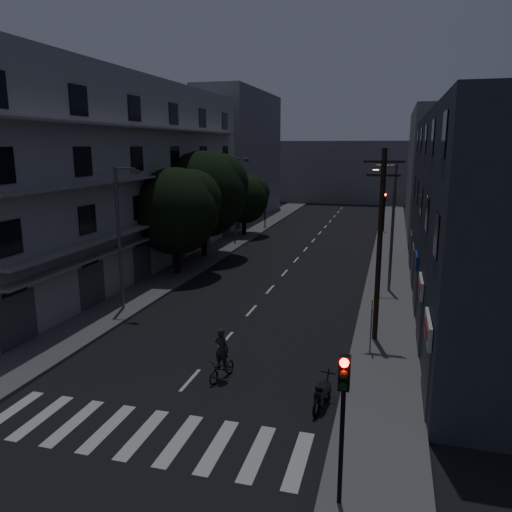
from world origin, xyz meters
The scene contains 23 objects.
ground centered at (0.00, 25.00, 0.00)m, with size 160.00×160.00×0.00m, color black.
sidewalk_left centered at (-7.50, 25.00, 0.07)m, with size 3.00×90.00×0.15m, color #565659.
sidewalk_right centered at (7.50, 25.00, 0.07)m, with size 3.00×90.00×0.15m, color #565659.
crosswalk centered at (0.00, -2.00, 0.00)m, with size 10.90×3.00×0.01m.
lane_markings centered at (0.00, 31.25, 0.01)m, with size 0.15×60.50×0.01m.
building_left centered at (-11.98, 18.00, 6.99)m, with size 7.00×36.00×14.00m.
building_right centered at (11.99, 14.00, 5.50)m, with size 6.19×28.00×11.00m.
building_far_left centered at (-12.00, 48.00, 8.00)m, with size 6.00×20.00×16.00m, color slate.
building_far_right centered at (12.00, 42.00, 6.50)m, with size 6.00×20.00×13.00m, color slate.
building_far_end centered at (0.00, 70.00, 5.00)m, with size 24.00×8.00×10.00m, color slate.
tree_near centered at (-7.36, 17.40, 4.93)m, with size 6.20×6.20×7.65m.
tree_mid centered at (-7.55, 23.35, 5.60)m, with size 7.09×7.09×8.72m.
tree_far centered at (-7.38, 34.30, 4.04)m, with size 5.02×5.02×6.21m.
traffic_signal_near centered at (6.58, -3.73, 3.10)m, with size 0.28×0.37×4.10m.
traffic_signal_far_right centered at (6.62, 40.11, 3.10)m, with size 0.28×0.37×4.10m.
traffic_signal_far_left centered at (-6.63, 39.88, 3.10)m, with size 0.28×0.37×4.10m.
street_lamp_left_near centered at (-7.00, 9.12, 4.60)m, with size 1.51×0.25×8.00m.
street_lamp_right centered at (7.42, 16.86, 4.60)m, with size 1.51×0.25×8.00m.
street_lamp_left_far centered at (-7.27, 31.13, 4.60)m, with size 1.51×0.25×8.00m.
utility_pole centered at (7.00, 8.13, 4.87)m, with size 1.80×0.24×9.00m.
bus_stop_sign centered at (6.86, 6.50, 1.89)m, with size 0.06×0.35×2.52m.
motorcycle centered at (5.43, 1.26, 0.50)m, with size 0.61×1.95×1.26m.
cyclist centered at (1.21, 2.45, 0.73)m, with size 1.01×1.80×2.16m.
Camera 1 is at (7.50, -15.17, 9.25)m, focal length 35.00 mm.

